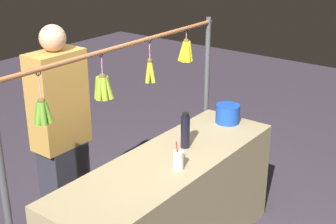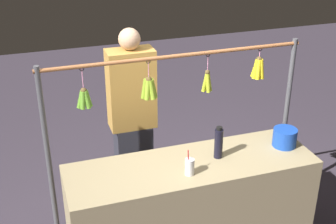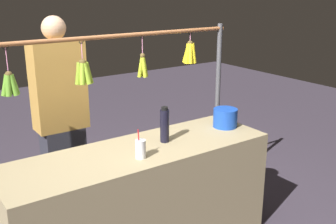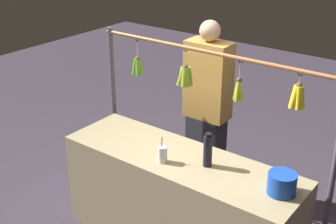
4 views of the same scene
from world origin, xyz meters
TOP-DOWN VIEW (x-y plane):
  - market_counter at (0.00, 0.00)m, footprint 2.01×0.62m
  - display_rack at (0.00, -0.38)m, footprint 2.21×0.14m
  - water_bottle at (-0.23, -0.02)m, footprint 0.07×0.07m
  - blue_bucket at (-0.84, -0.02)m, footprint 0.20×0.20m
  - drink_cup at (0.07, 0.14)m, footprint 0.07×0.07m
  - vendor_person at (0.28, -0.82)m, footprint 0.42×0.23m

SIDE VIEW (x-z plane):
  - market_counter at x=0.00m, z-range 0.00..0.86m
  - vendor_person at x=0.28m, z-range -0.01..1.75m
  - drink_cup at x=0.07m, z-range 0.82..1.03m
  - blue_bucket at x=-0.84m, z-range 0.86..1.01m
  - water_bottle at x=-0.23m, z-range 0.85..1.12m
  - display_rack at x=0.00m, z-range 0.35..2.01m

